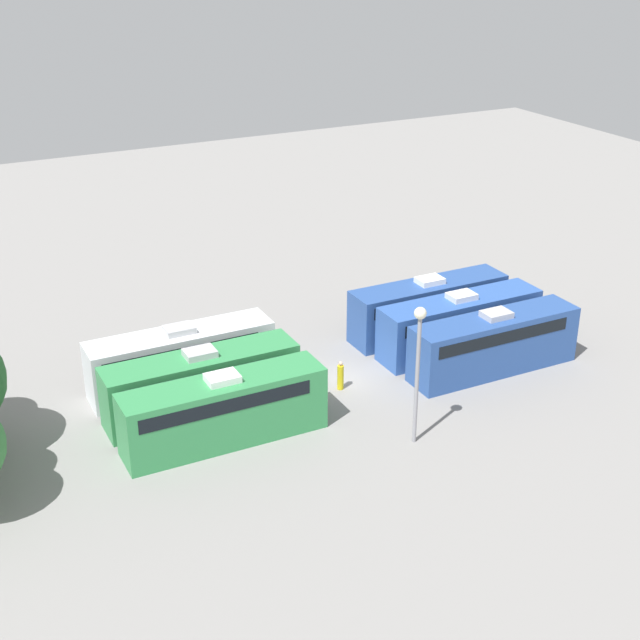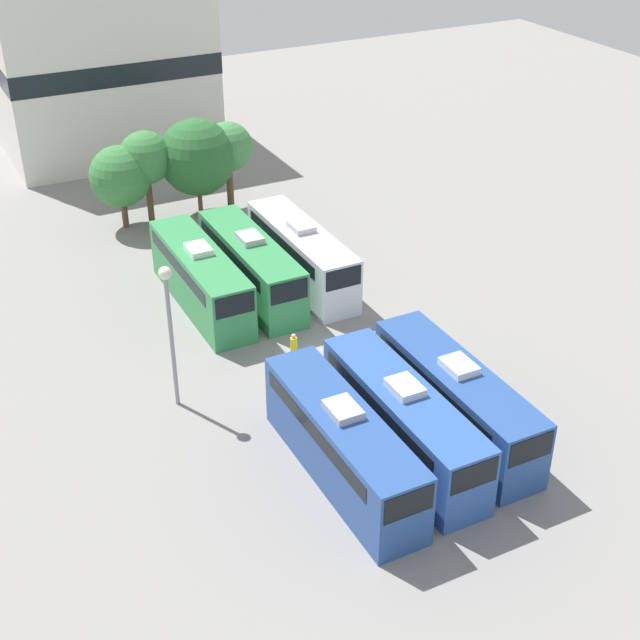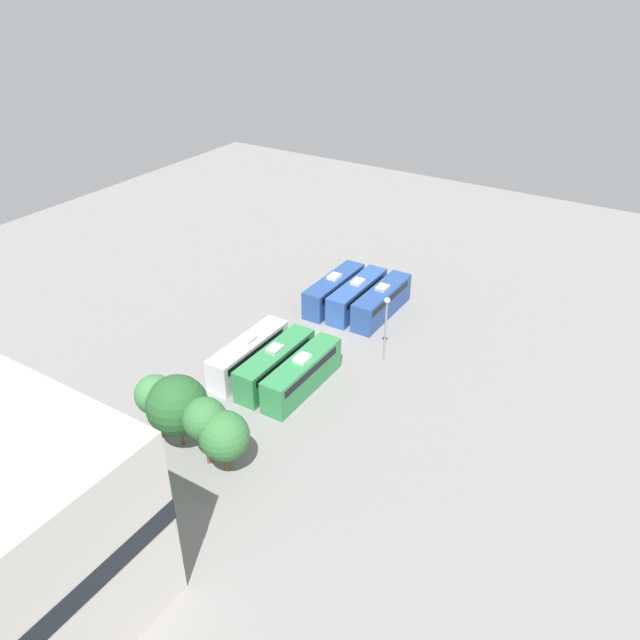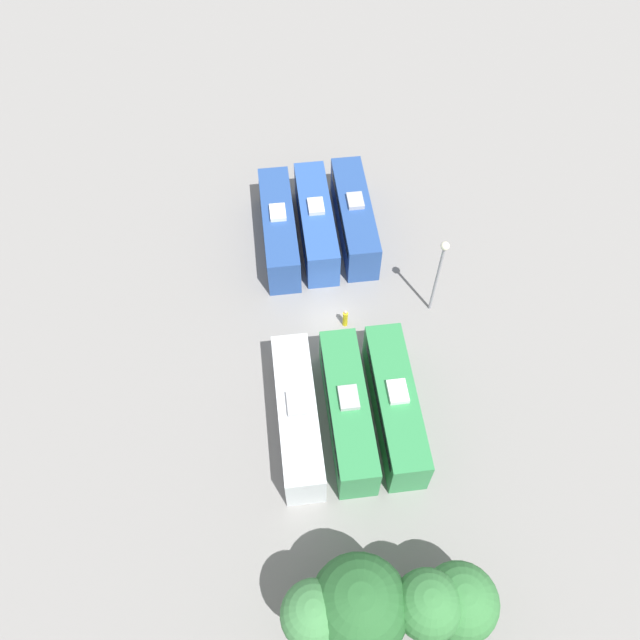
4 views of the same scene
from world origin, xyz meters
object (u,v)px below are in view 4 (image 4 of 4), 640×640
(bus_2, at_px, (279,228))
(bus_3, at_px, (395,404))
(bus_0, at_px, (354,216))
(tree_0, at_px, (460,602))
(bus_1, at_px, (316,222))
(bus_4, at_px, (348,410))
(worker_person, at_px, (345,318))
(bus_5, at_px, (298,416))
(tree_2, at_px, (359,606))
(tree_3, at_px, (314,614))
(tree_1, at_px, (428,605))
(light_pole, at_px, (440,265))

(bus_2, height_order, bus_3, same)
(bus_0, relative_size, tree_0, 1.84)
(bus_1, height_order, bus_4, same)
(worker_person, bearing_deg, bus_1, -82.78)
(bus_5, xyz_separation_m, tree_2, (-1.97, 11.83, 2.30))
(bus_1, distance_m, tree_3, 28.72)
(tree_1, bearing_deg, bus_5, -66.43)
(bus_0, bearing_deg, worker_person, 77.41)
(bus_2, height_order, tree_3, tree_3)
(bus_3, relative_size, light_pole, 1.41)
(light_pole, xyz_separation_m, tree_0, (3.54, 20.65, -1.44))
(bus_4, bearing_deg, light_pole, -131.48)
(light_pole, bearing_deg, bus_5, 38.32)
(bus_0, distance_m, bus_3, 16.56)
(bus_2, distance_m, light_pole, 13.40)
(bus_2, relative_size, tree_2, 1.54)
(bus_0, bearing_deg, bus_4, 79.86)
(bus_3, relative_size, bus_4, 1.00)
(tree_3, bearing_deg, bus_3, -118.87)
(bus_4, relative_size, light_pole, 1.41)
(bus_1, distance_m, tree_1, 28.88)
(worker_person, bearing_deg, tree_0, 98.38)
(tree_3, bearing_deg, worker_person, -102.97)
(bus_0, xyz_separation_m, tree_0, (-0.96, 28.80, 1.74))
(light_pole, xyz_separation_m, tree_1, (5.35, 20.72, -0.52))
(bus_4, bearing_deg, worker_person, -97.29)
(tree_0, bearing_deg, light_pole, -99.74)
(worker_person, xyz_separation_m, tree_1, (-1.13, 20.01, 3.71))
(worker_person, bearing_deg, bus_2, -64.17)
(bus_5, relative_size, worker_person, 6.12)
(light_pole, bearing_deg, tree_3, 61.67)
(bus_3, relative_size, worker_person, 6.12)
(tree_0, relative_size, tree_1, 0.89)
(tree_0, height_order, tree_2, tree_2)
(bus_1, bearing_deg, light_pole, 133.64)
(worker_person, relative_size, tree_2, 0.25)
(bus_3, bearing_deg, worker_person, -74.77)
(bus_5, xyz_separation_m, tree_0, (-7.16, 12.19, 1.74))
(bus_5, height_order, tree_1, tree_1)
(worker_person, bearing_deg, bus_4, 82.71)
(bus_3, relative_size, tree_2, 1.54)
(light_pole, bearing_deg, bus_4, 48.52)
(bus_3, xyz_separation_m, tree_0, (-0.84, 12.25, 1.74))
(bus_3, height_order, tree_1, tree_1)
(worker_person, bearing_deg, tree_3, 77.03)
(light_pole, bearing_deg, tree_2, 66.72)
(light_pole, distance_m, tree_1, 21.41)
(light_pole, bearing_deg, bus_2, -36.01)
(tree_0, bearing_deg, bus_2, -76.14)
(tree_0, bearing_deg, bus_1, -81.97)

